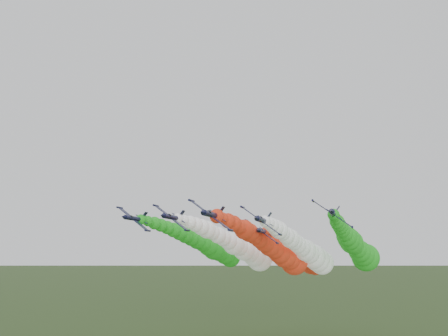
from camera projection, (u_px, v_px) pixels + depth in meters
The scene contains 6 objects.
jet_lead at pixel (277, 251), 119.78m from camera, with size 15.53×68.95×16.47m.
jet_inner_left at pixel (242, 248), 136.09m from camera, with size 15.83×69.24×16.77m.
jet_inner_right at pixel (308, 252), 126.50m from camera, with size 15.25×68.67×16.19m.
jet_outer_left at pixel (209, 246), 141.79m from camera, with size 15.01×68.42×15.95m.
jet_outer_right at pixel (357, 247), 129.76m from camera, with size 15.88×69.30×16.83m.
jet_trail at pixel (302, 256), 144.82m from camera, with size 15.00×68.42×15.94m.
Camera 1 is at (29.84, -84.65, 28.57)m, focal length 35.00 mm.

